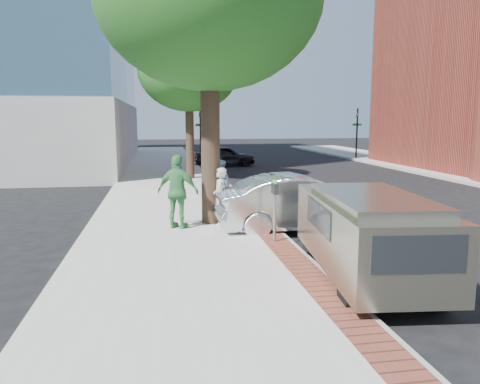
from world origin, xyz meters
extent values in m
plane|color=black|center=(0.00, 0.00, 0.00)|extent=(120.00, 120.00, 0.00)
cube|color=#9E9991|center=(-1.50, 8.00, 0.07)|extent=(5.00, 60.00, 0.15)
cube|color=brown|center=(0.70, 8.00, 0.15)|extent=(0.60, 60.00, 0.01)
cube|color=gray|center=(1.05, 8.00, 0.07)|extent=(0.10, 60.00, 0.15)
cylinder|color=black|center=(0.90, 22.00, 1.90)|extent=(0.12, 0.12, 3.80)
imported|color=black|center=(0.90, 22.00, 3.00)|extent=(0.18, 0.15, 0.90)
cube|color=#1E7238|center=(0.90, 22.00, 2.60)|extent=(0.70, 0.03, 0.18)
cylinder|color=black|center=(12.50, 22.00, 1.90)|extent=(0.12, 0.12, 3.80)
imported|color=black|center=(12.50, 22.00, 3.00)|extent=(0.18, 0.15, 0.90)
cube|color=#1E7238|center=(12.50, 22.00, 2.60)|extent=(0.70, 0.03, 0.18)
cylinder|color=black|center=(-0.60, 1.90, 2.35)|extent=(0.52, 0.52, 4.40)
cylinder|color=black|center=(-0.50, 12.00, 2.08)|extent=(0.40, 0.40, 3.85)
ellipsoid|color=#144212|center=(-0.50, 12.00, 5.32)|extent=(4.80, 4.80, 3.94)
cylinder|color=gray|center=(0.64, -0.45, 0.72)|extent=(0.07, 0.07, 1.15)
cube|color=#2D3030|center=(0.64, -0.54, 1.42)|extent=(0.12, 0.14, 0.24)
cube|color=#2D3030|center=(0.64, -0.36, 1.42)|extent=(0.12, 0.14, 0.24)
sphere|color=#3F8C4C|center=(0.64, -0.54, 1.57)|extent=(0.11, 0.11, 0.11)
sphere|color=#3F8C4C|center=(0.64, -0.36, 1.57)|extent=(0.11, 0.11, 0.11)
imported|color=#ACACB1|center=(-0.39, 1.57, 0.93)|extent=(0.46, 0.63, 1.57)
imported|color=#96BFE8|center=(-0.16, 3.43, 0.97)|extent=(1.01, 0.96, 1.64)
imported|color=#408E4D|center=(-1.53, 1.35, 1.13)|extent=(1.24, 0.94, 1.96)
imported|color=silver|center=(1.78, 1.09, 0.77)|extent=(4.71, 1.76, 1.54)
imported|color=black|center=(2.19, 18.99, 0.66)|extent=(3.95, 1.70, 1.33)
cube|color=gray|center=(1.80, -2.87, 0.91)|extent=(2.21, 4.57, 1.24)
cube|color=gray|center=(2.01, -0.95, 0.66)|extent=(1.78, 1.00, 0.74)
cube|color=gray|center=(1.77, -3.15, 1.61)|extent=(1.89, 3.27, 0.15)
cylinder|color=black|center=(1.20, -1.38, 0.29)|extent=(0.26, 0.61, 0.59)
cylinder|color=black|center=(2.70, -1.54, 0.29)|extent=(0.26, 0.61, 0.59)
cylinder|color=black|center=(0.90, -4.21, 0.29)|extent=(0.26, 0.61, 0.59)
cylinder|color=black|center=(2.40, -4.37, 0.29)|extent=(0.26, 0.61, 0.59)
cube|color=black|center=(2.70, -2.78, 1.19)|extent=(0.21, 1.83, 0.51)
cube|color=black|center=(0.94, -2.60, 1.19)|extent=(0.21, 1.83, 0.51)
cube|color=black|center=(1.56, -5.08, 1.15)|extent=(1.37, 0.17, 0.55)
cube|color=black|center=(2.05, -0.54, 0.97)|extent=(1.46, 0.17, 0.37)
camera|label=1|loc=(-1.99, -10.88, 3.02)|focal=35.00mm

